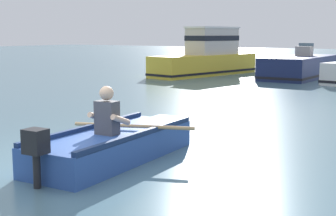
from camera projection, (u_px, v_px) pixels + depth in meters
ground_plane at (37, 168)px, 7.24m from camera, size 120.00×120.00×0.00m
rowboat_with_person at (116, 143)px, 7.71m from camera, size 1.87×3.72×1.19m
moored_boat_yellow at (207, 57)px, 23.47m from camera, size 2.60×6.56×2.31m
moored_boat_navy at (301, 67)px, 22.01m from camera, size 2.13×5.73×1.55m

